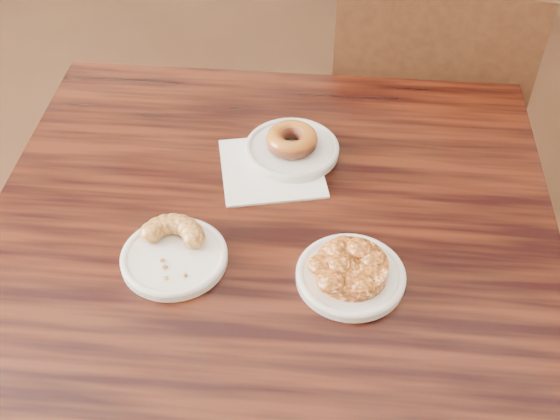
{
  "coord_description": "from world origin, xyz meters",
  "views": [
    {
      "loc": [
        0.12,
        -0.76,
        1.55
      ],
      "look_at": [
        0.11,
        0.0,
        0.8
      ],
      "focal_mm": 45.0,
      "sensor_mm": 36.0,
      "label": 1
    }
  ],
  "objects_px": {
    "cafe_table": "(271,367)",
    "apple_fritter": "(352,266)",
    "chair_far": "(422,115)",
    "cruller_fragment": "(173,248)",
    "glazed_donut": "(292,140)"
  },
  "relations": [
    {
      "from": "chair_far",
      "to": "apple_fritter",
      "type": "relative_size",
      "value": 6.14
    },
    {
      "from": "cafe_table",
      "to": "cruller_fragment",
      "type": "xyz_separation_m",
      "value": [
        -0.14,
        -0.05,
        0.4
      ]
    },
    {
      "from": "cafe_table",
      "to": "chair_far",
      "type": "relative_size",
      "value": 1.02
    },
    {
      "from": "chair_far",
      "to": "glazed_donut",
      "type": "distance_m",
      "value": 0.71
    },
    {
      "from": "cafe_table",
      "to": "cruller_fragment",
      "type": "relative_size",
      "value": 7.86
    },
    {
      "from": "chair_far",
      "to": "glazed_donut",
      "type": "bearing_deg",
      "value": 69.26
    },
    {
      "from": "cafe_table",
      "to": "apple_fritter",
      "type": "relative_size",
      "value": 6.25
    },
    {
      "from": "cafe_table",
      "to": "cruller_fragment",
      "type": "bearing_deg",
      "value": -154.58
    },
    {
      "from": "cafe_table",
      "to": "apple_fritter",
      "type": "bearing_deg",
      "value": -30.81
    },
    {
      "from": "glazed_donut",
      "to": "apple_fritter",
      "type": "relative_size",
      "value": 0.62
    },
    {
      "from": "apple_fritter",
      "to": "cruller_fragment",
      "type": "relative_size",
      "value": 1.26
    },
    {
      "from": "chair_far",
      "to": "apple_fritter",
      "type": "xyz_separation_m",
      "value": [
        -0.26,
        -0.8,
        0.33
      ]
    },
    {
      "from": "chair_far",
      "to": "apple_fritter",
      "type": "distance_m",
      "value": 0.91
    },
    {
      "from": "apple_fritter",
      "to": "cruller_fragment",
      "type": "xyz_separation_m",
      "value": [
        -0.26,
        0.03,
        -0.0
      ]
    },
    {
      "from": "chair_far",
      "to": "glazed_donut",
      "type": "xyz_separation_m",
      "value": [
        -0.35,
        -0.52,
        0.33
      ]
    }
  ]
}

